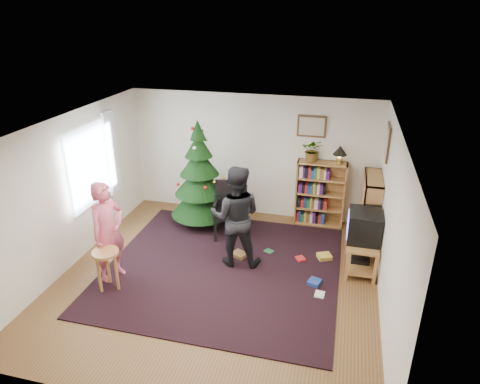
% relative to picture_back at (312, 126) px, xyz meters
% --- Properties ---
extents(floor, '(5.00, 5.00, 0.00)m').
position_rel_picture_back_xyz_m(floor, '(-1.15, -2.48, -1.95)').
color(floor, brown).
rests_on(floor, ground).
extents(ceiling, '(5.00, 5.00, 0.00)m').
position_rel_picture_back_xyz_m(ceiling, '(-1.15, -2.48, 0.55)').
color(ceiling, white).
rests_on(ceiling, wall_back).
extents(wall_back, '(5.00, 0.02, 2.50)m').
position_rel_picture_back_xyz_m(wall_back, '(-1.15, 0.02, -0.70)').
color(wall_back, silver).
rests_on(wall_back, floor).
extents(wall_front, '(5.00, 0.02, 2.50)m').
position_rel_picture_back_xyz_m(wall_front, '(-1.15, -4.97, -0.70)').
color(wall_front, silver).
rests_on(wall_front, floor).
extents(wall_left, '(0.02, 5.00, 2.50)m').
position_rel_picture_back_xyz_m(wall_left, '(-3.65, -2.48, -0.70)').
color(wall_left, silver).
rests_on(wall_left, floor).
extents(wall_right, '(0.02, 5.00, 2.50)m').
position_rel_picture_back_xyz_m(wall_right, '(1.35, -2.48, -0.70)').
color(wall_right, silver).
rests_on(wall_right, floor).
extents(rug, '(3.80, 3.60, 0.02)m').
position_rel_picture_back_xyz_m(rug, '(-1.15, -2.17, -1.94)').
color(rug, black).
rests_on(rug, floor).
extents(window_pane, '(0.04, 1.20, 1.40)m').
position_rel_picture_back_xyz_m(window_pane, '(-3.62, -1.88, -0.45)').
color(window_pane, silver).
rests_on(window_pane, wall_left).
extents(curtain, '(0.06, 0.35, 1.60)m').
position_rel_picture_back_xyz_m(curtain, '(-3.58, -1.18, -0.45)').
color(curtain, white).
rests_on(curtain, wall_left).
extents(picture_back, '(0.55, 0.03, 0.42)m').
position_rel_picture_back_xyz_m(picture_back, '(0.00, 0.00, 0.00)').
color(picture_back, '#4C3319').
rests_on(picture_back, wall_back).
extents(picture_right, '(0.03, 0.50, 0.60)m').
position_rel_picture_back_xyz_m(picture_right, '(1.33, -0.73, 0.00)').
color(picture_right, '#4C3319').
rests_on(picture_right, wall_right).
extents(christmas_tree, '(1.17, 1.17, 2.13)m').
position_rel_picture_back_xyz_m(christmas_tree, '(-2.02, -0.72, -1.06)').
color(christmas_tree, '#3F2816').
rests_on(christmas_tree, rug).
extents(bookshelf_back, '(0.95, 0.30, 1.30)m').
position_rel_picture_back_xyz_m(bookshelf_back, '(0.26, -0.14, -1.29)').
color(bookshelf_back, '#A36B3A').
rests_on(bookshelf_back, floor).
extents(bookshelf_right, '(0.30, 0.95, 1.30)m').
position_rel_picture_back_xyz_m(bookshelf_right, '(1.19, -0.68, -1.29)').
color(bookshelf_right, '#A36B3A').
rests_on(bookshelf_right, floor).
extents(tv_stand, '(0.49, 0.89, 0.55)m').
position_rel_picture_back_xyz_m(tv_stand, '(1.07, -1.61, -1.63)').
color(tv_stand, '#A36B3A').
rests_on(tv_stand, floor).
extents(crt_tv, '(0.52, 0.56, 0.49)m').
position_rel_picture_back_xyz_m(crt_tv, '(1.07, -1.61, -1.15)').
color(crt_tv, black).
rests_on(crt_tv, tv_stand).
extents(armchair, '(0.68, 0.68, 1.04)m').
position_rel_picture_back_xyz_m(armchair, '(-1.33, -0.96, -1.39)').
color(armchair, black).
rests_on(armchair, rug).
extents(stool, '(0.40, 0.40, 0.67)m').
position_rel_picture_back_xyz_m(stool, '(-2.69, -3.14, -1.43)').
color(stool, '#A36B3A').
rests_on(stool, floor).
extents(person_standing, '(0.57, 0.70, 1.65)m').
position_rel_picture_back_xyz_m(person_standing, '(-2.80, -2.83, -1.13)').
color(person_standing, '#CB5168').
rests_on(person_standing, rug).
extents(person_by_chair, '(0.93, 0.77, 1.75)m').
position_rel_picture_back_xyz_m(person_by_chair, '(-0.98, -1.94, -1.07)').
color(person_by_chair, black).
rests_on(person_by_chair, rug).
extents(potted_plant, '(0.42, 0.37, 0.45)m').
position_rel_picture_back_xyz_m(potted_plant, '(0.06, -0.14, -0.42)').
color(potted_plant, gray).
rests_on(potted_plant, bookshelf_back).
extents(table_lamp, '(0.27, 0.27, 0.35)m').
position_rel_picture_back_xyz_m(table_lamp, '(0.56, -0.14, -0.41)').
color(table_lamp, '#A57F33').
rests_on(table_lamp, bookshelf_back).
extents(floor_clutter, '(1.64, 1.26, 0.08)m').
position_rel_picture_back_xyz_m(floor_clutter, '(-0.00, -1.87, -1.91)').
color(floor_clutter, '#A51E19').
rests_on(floor_clutter, rug).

